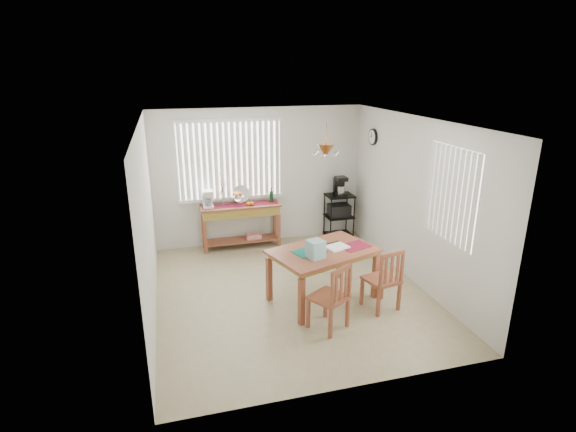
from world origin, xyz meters
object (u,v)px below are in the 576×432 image
object	(u,v)px
sideboard	(241,216)
cart_items	(340,186)
wire_cart	(339,212)
dining_table	(323,255)
chair_right	(383,280)
chair_left	(331,297)

from	to	relation	value
sideboard	cart_items	distance (m)	2.01
cart_items	sideboard	bearing A→B (deg)	179.64
sideboard	wire_cart	size ratio (longest dim) A/B	1.66
dining_table	chair_right	size ratio (longest dim) A/B	1.81
wire_cart	chair_right	bearing A→B (deg)	-98.83
wire_cart	cart_items	bearing A→B (deg)	90.00
sideboard	wire_cart	distance (m)	1.97
chair_left	chair_right	distance (m)	0.93
cart_items	dining_table	bearing A→B (deg)	-116.59
sideboard	chair_left	distance (m)	3.19
wire_cart	chair_right	size ratio (longest dim) A/B	0.96
wire_cart	chair_right	distance (m)	2.85
wire_cart	chair_right	world-z (taller)	chair_right
dining_table	chair_left	size ratio (longest dim) A/B	1.82
chair_left	cart_items	bearing A→B (deg)	66.95
cart_items	chair_left	bearing A→B (deg)	-113.05
chair_right	dining_table	bearing A→B (deg)	144.76
sideboard	chair_right	distance (m)	3.23
chair_left	dining_table	bearing A→B (deg)	78.31
sideboard	chair_left	world-z (taller)	chair_left
sideboard	chair_right	size ratio (longest dim) A/B	1.60
cart_items	chair_right	bearing A→B (deg)	-98.80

